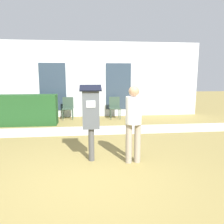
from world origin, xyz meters
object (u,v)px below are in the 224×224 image
(outdoor_chair_left, at_px, (68,106))
(outdoor_chair_middle, at_px, (92,106))
(outdoor_chair_right, at_px, (115,106))
(parking_meter, at_px, (91,113))
(person_standing, at_px, (133,118))

(outdoor_chair_left, bearing_deg, outdoor_chair_middle, -21.91)
(outdoor_chair_middle, height_order, outdoor_chair_right, same)
(outdoor_chair_middle, bearing_deg, outdoor_chair_right, 3.88)
(parking_meter, height_order, outdoor_chair_middle, parking_meter)
(parking_meter, bearing_deg, outdoor_chair_right, 76.84)
(outdoor_chair_middle, relative_size, outdoor_chair_right, 1.00)
(person_standing, distance_m, outdoor_chair_middle, 4.80)
(parking_meter, relative_size, person_standing, 1.01)
(person_standing, bearing_deg, parking_meter, 127.72)
(parking_meter, xyz_separation_m, outdoor_chair_middle, (0.09, 4.53, -0.49))
(person_standing, distance_m, outdoor_chair_right, 4.75)
(person_standing, xyz_separation_m, outdoor_chair_left, (-1.72, 4.80, -0.40))
(parking_meter, relative_size, outdoor_chair_middle, 1.77)
(parking_meter, bearing_deg, outdoor_chair_middle, 88.80)
(outdoor_chair_left, height_order, outdoor_chair_middle, same)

